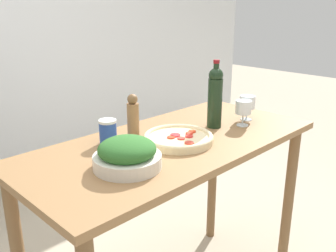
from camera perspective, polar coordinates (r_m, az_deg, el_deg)
name	(u,v)px	position (r m, az deg, el deg)	size (l,w,h in m)	color
prep_counter	(173,170)	(1.75, 0.77, -6.66)	(1.43, 0.66, 0.95)	olive
wine_bottle	(215,96)	(1.85, 7.19, 4.52)	(0.07, 0.07, 0.33)	black
wine_glass_near	(243,109)	(1.91, 11.43, 2.63)	(0.08, 0.08, 0.13)	silver
wine_glass_far	(247,103)	(2.01, 11.99, 3.43)	(0.08, 0.08, 0.13)	silver
pepper_mill	(133,118)	(1.68, -5.35, 1.21)	(0.05, 0.05, 0.21)	olive
salad_bowl	(127,155)	(1.41, -6.24, -4.35)	(0.26, 0.26, 0.12)	silver
homemade_pizza	(179,138)	(1.67, 1.67, -1.82)	(0.31, 0.31, 0.04)	beige
salt_canister	(108,132)	(1.66, -9.14, -0.87)	(0.08, 0.08, 0.11)	#284CA3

